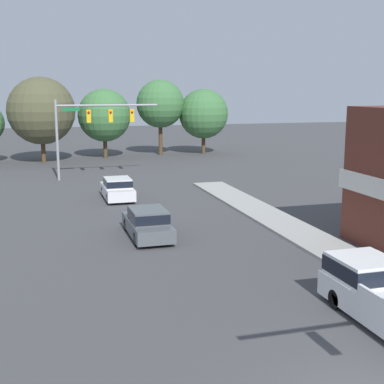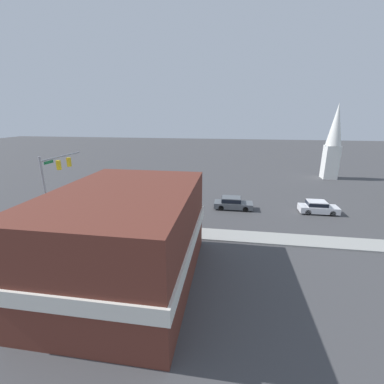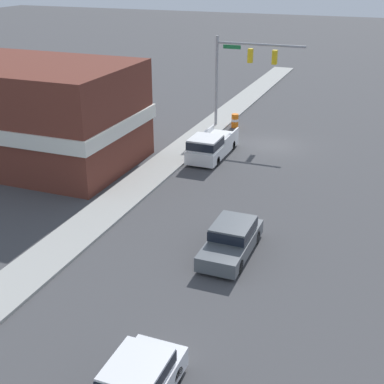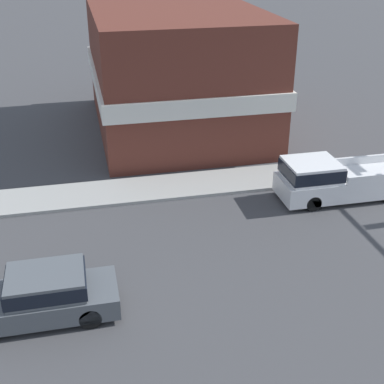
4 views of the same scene
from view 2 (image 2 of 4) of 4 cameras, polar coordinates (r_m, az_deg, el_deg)
The scene contains 9 objects.
ground_plane at distance 34.21m, azimuth -19.12°, elevation -3.25°, with size 200.00×200.00×0.00m, color #424244.
sidewalk_curb at distance 29.65m, azimuth -24.18°, elevation -6.76°, with size 2.40×60.00×0.14m.
near_signal_assembly at distance 31.83m, azimuth -27.98°, elevation 3.97°, with size 6.97×0.49×7.19m.
car_lead at distance 31.98m, azimuth 8.98°, elevation -2.39°, with size 1.86×4.66×1.50m.
car_second_ahead at distance 33.66m, azimuth 26.15°, elevation -2.99°, with size 1.84×4.33×1.49m.
pickup_truck_parked at distance 29.34m, azimuth -14.87°, elevation -4.33°, with size 2.00×5.62×1.79m.
construction_barrel at distance 32.71m, azimuth -27.61°, elevation -4.13°, with size 0.58×0.58×1.12m.
corner_brick_building at distance 17.98m, azimuth -14.37°, elevation -9.84°, with size 12.69×9.04×6.58m.
church_steeple at distance 52.57m, azimuth 28.97°, elevation 10.07°, with size 2.61×2.61×13.22m.
Camera 2 is at (28.29, 15.68, 11.14)m, focal length 24.00 mm.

